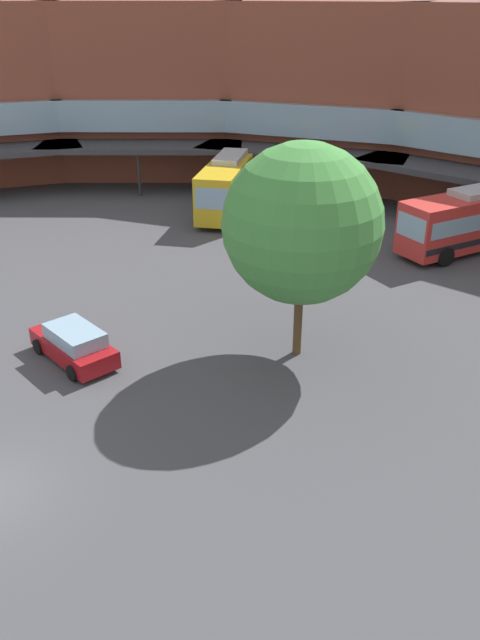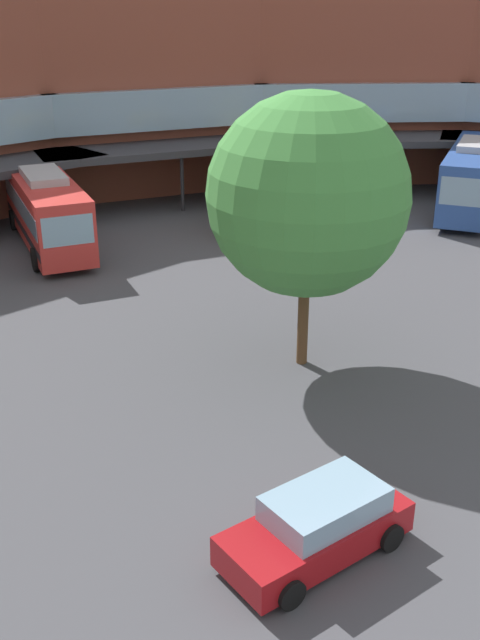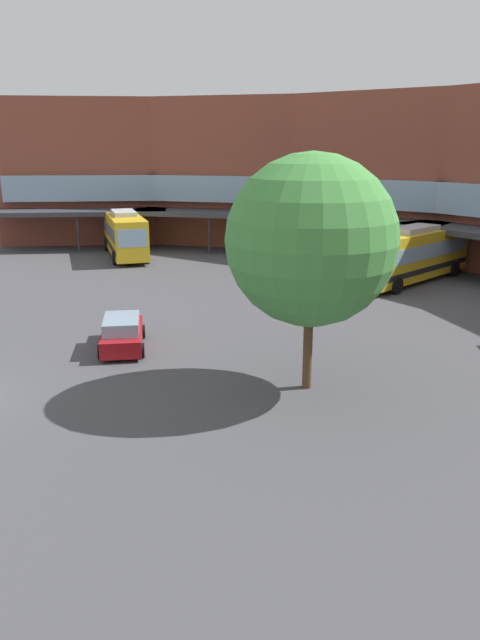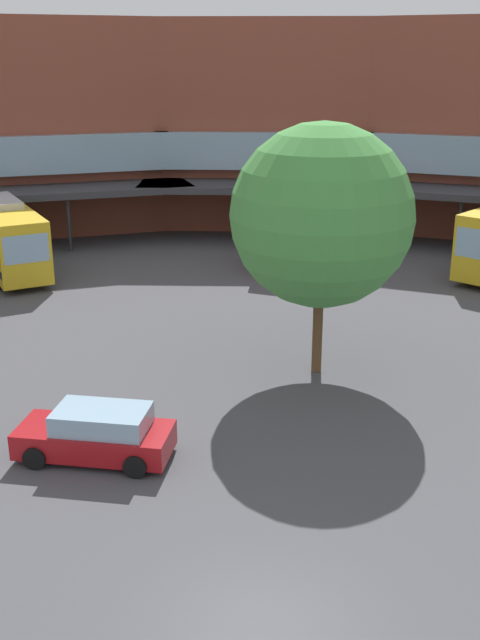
{
  "view_description": "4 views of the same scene",
  "coord_description": "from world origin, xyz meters",
  "px_view_note": "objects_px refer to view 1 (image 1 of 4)",
  "views": [
    {
      "loc": [
        16.19,
        -6.86,
        13.91
      ],
      "look_at": [
        0.57,
        11.31,
        1.89
      ],
      "focal_mm": 36.99,
      "sensor_mm": 36.0,
      "label": 1
    },
    {
      "loc": [
        -14.94,
        -1.43,
        11.44
      ],
      "look_at": [
        0.39,
        14.71,
        1.63
      ],
      "focal_mm": 41.49,
      "sensor_mm": 36.0,
      "label": 2
    },
    {
      "loc": [
        22.86,
        4.96,
        9.15
      ],
      "look_at": [
        -1.3,
        11.57,
        1.96
      ],
      "focal_mm": 34.46,
      "sensor_mm": 36.0,
      "label": 3
    },
    {
      "loc": [
        -0.05,
        -12.21,
        10.9
      ],
      "look_at": [
        -0.86,
        15.54,
        1.19
      ],
      "focal_mm": 42.29,
      "sensor_mm": 36.0,
      "label": 4
    }
  ],
  "objects_px": {
    "bus_1": "(477,219)",
    "parked_car": "(74,344)",
    "bus_0": "(230,181)",
    "plaza_tree": "(302,224)"
  },
  "relations": [
    {
      "from": "bus_1",
      "to": "parked_car",
      "type": "height_order",
      "value": "bus_1"
    },
    {
      "from": "bus_0",
      "to": "bus_1",
      "type": "bearing_deg",
      "value": 71.83
    },
    {
      "from": "parked_car",
      "to": "plaza_tree",
      "type": "height_order",
      "value": "plaza_tree"
    },
    {
      "from": "parked_car",
      "to": "plaza_tree",
      "type": "distance_m",
      "value": 10.61
    },
    {
      "from": "parked_car",
      "to": "plaza_tree",
      "type": "bearing_deg",
      "value": -128.46
    },
    {
      "from": "bus_0",
      "to": "bus_1",
      "type": "xyz_separation_m",
      "value": [
        16.45,
        3.3,
        -0.06
      ]
    },
    {
      "from": "bus_0",
      "to": "plaza_tree",
      "type": "xyz_separation_m",
      "value": [
        16.02,
        -13.88,
        3.83
      ]
    },
    {
      "from": "bus_0",
      "to": "plaza_tree",
      "type": "relative_size",
      "value": 1.23
    },
    {
      "from": "parked_car",
      "to": "bus_0",
      "type": "bearing_deg",
      "value": -58.13
    },
    {
      "from": "bus_0",
      "to": "bus_1",
      "type": "relative_size",
      "value": 1.04
    }
  ]
}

